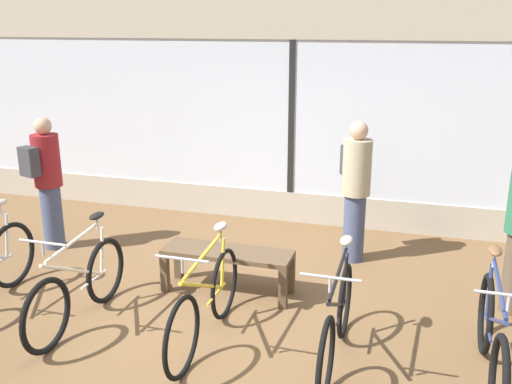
% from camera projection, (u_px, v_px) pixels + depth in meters
% --- Properties ---
extents(ground_plane, '(24.00, 24.00, 0.00)m').
position_uv_depth(ground_plane, '(212.00, 329.00, 5.47)').
color(ground_plane, brown).
extents(shop_back_wall, '(12.00, 0.08, 3.20)m').
position_uv_depth(shop_back_wall, '(292.00, 110.00, 7.97)').
color(shop_back_wall, '#B2A893').
rests_on(shop_back_wall, ground_plane).
extents(bicycle_left, '(0.46, 1.68, 1.03)m').
position_uv_depth(bicycle_left, '(79.00, 287.00, 5.48)').
color(bicycle_left, black).
rests_on(bicycle_left, ground_plane).
extents(bicycle_center, '(0.46, 1.74, 1.03)m').
position_uv_depth(bicycle_center, '(206.00, 303.00, 5.15)').
color(bicycle_center, black).
rests_on(bicycle_center, ground_plane).
extents(bicycle_right, '(0.46, 1.72, 1.03)m').
position_uv_depth(bicycle_right, '(337.00, 323.00, 4.82)').
color(bicycle_right, black).
rests_on(bicycle_right, ground_plane).
extents(bicycle_far_right, '(0.46, 1.79, 1.04)m').
position_uv_depth(bicycle_far_right, '(492.00, 340.00, 4.54)').
color(bicycle_far_right, black).
rests_on(bicycle_far_right, ground_plane).
extents(display_bench, '(1.40, 0.44, 0.49)m').
position_uv_depth(display_bench, '(227.00, 258.00, 6.12)').
color(display_bench, brown).
rests_on(display_bench, ground_plane).
extents(customer_near_rack, '(0.46, 0.56, 1.73)m').
position_uv_depth(customer_near_rack, '(355.00, 187.00, 6.82)').
color(customer_near_rack, '#424C6B').
rests_on(customer_near_rack, ground_plane).
extents(customer_by_window, '(0.43, 0.55, 1.71)m').
position_uv_depth(customer_by_window, '(47.00, 179.00, 7.18)').
color(customer_by_window, '#424C6B').
rests_on(customer_by_window, ground_plane).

